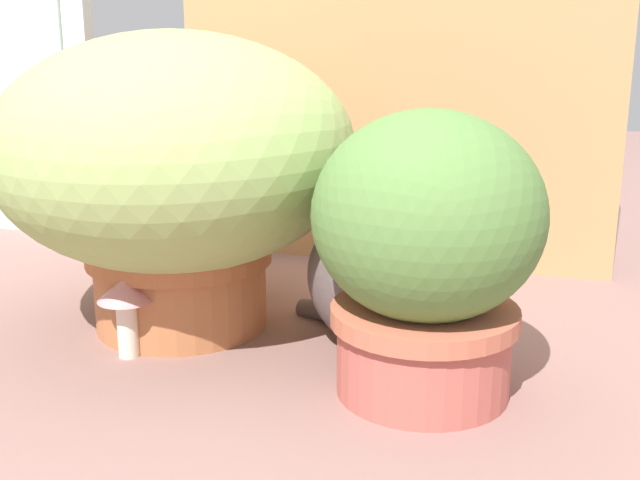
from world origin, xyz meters
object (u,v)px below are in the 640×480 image
(mushroom_ornament_pink, at_px, (126,299))
(cat, at_px, (389,278))
(leafy_planter, at_px, (427,248))
(grass_planter, at_px, (175,163))

(mushroom_ornament_pink, bearing_deg, cat, 17.86)
(leafy_planter, distance_m, cat, 0.16)
(grass_planter, xyz_separation_m, cat, (0.36, -0.02, -0.15))
(mushroom_ornament_pink, bearing_deg, leafy_planter, 0.70)
(grass_planter, relative_size, leafy_planter, 1.49)
(grass_planter, height_order, leafy_planter, grass_planter)
(leafy_planter, bearing_deg, mushroom_ornament_pink, -179.30)
(cat, bearing_deg, mushroom_ornament_pink, -162.14)
(grass_planter, distance_m, mushroom_ornament_pink, 0.23)
(grass_planter, bearing_deg, mushroom_ornament_pink, -97.48)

